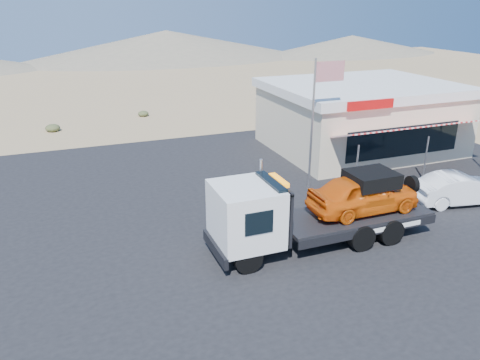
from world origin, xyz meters
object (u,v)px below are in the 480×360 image
(jerky_store, at_px, (360,116))
(white_sedan, at_px, (460,189))
(tow_truck, at_px, (318,206))
(flagpole, at_px, (318,109))

(jerky_store, bearing_deg, white_sedan, -94.23)
(tow_truck, relative_size, white_sedan, 2.01)
(white_sedan, distance_m, jerky_store, 8.74)
(white_sedan, bearing_deg, flagpole, 60.71)
(tow_truck, distance_m, jerky_store, 12.65)
(white_sedan, xyz_separation_m, flagpole, (-4.93, 4.15, 3.07))
(jerky_store, bearing_deg, tow_truck, -131.08)
(white_sedan, relative_size, jerky_store, 0.40)
(white_sedan, bearing_deg, jerky_store, 6.56)
(jerky_store, relative_size, flagpole, 1.73)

